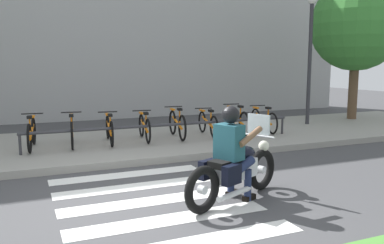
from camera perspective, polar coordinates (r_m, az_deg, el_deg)
ground_plane at (r=6.21m, az=-7.37°, el=-11.27°), size 48.00×48.00×0.00m
sidewalk at (r=10.27m, az=-13.96°, el=-3.20°), size 24.00×4.40×0.15m
crosswalk_stripe_0 at (r=4.87m, az=0.37°, el=-16.81°), size 2.80×0.40×0.01m
crosswalk_stripe_1 at (r=5.55m, az=-3.02°, el=-13.58°), size 2.80×0.40×0.01m
crosswalk_stripe_2 at (r=6.26m, az=-5.59°, el=-11.03°), size 2.80×0.40×0.01m
crosswalk_stripe_3 at (r=6.99m, az=-7.59°, el=-9.00°), size 2.80×0.40×0.01m
crosswalk_stripe_4 at (r=7.73m, az=-9.20°, el=-7.34°), size 2.80×0.40×0.01m
motorcycle at (r=6.17m, az=6.14°, el=-6.80°), size 2.02×1.03×1.27m
rider at (r=6.02m, az=5.74°, el=-3.52°), size 0.76×0.70×1.46m
bicycle_0 at (r=9.81m, az=-21.75°, el=-1.51°), size 0.48×1.66×0.78m
bicycle_1 at (r=9.86m, az=-16.62°, el=-1.23°), size 0.48×1.64×0.78m
bicycle_2 at (r=10.00m, az=-11.59°, el=-1.01°), size 0.48×1.67×0.74m
bicycle_3 at (r=10.21m, az=-6.74°, el=-0.71°), size 0.48×1.56×0.74m
bicycle_4 at (r=10.48m, az=-2.11°, el=-0.30°), size 0.48×1.67×0.80m
bicycle_5 at (r=10.83m, az=2.25°, el=-0.18°), size 0.48×1.59×0.72m
bicycle_6 at (r=11.23m, az=6.32°, el=0.22°), size 0.48×1.69×0.80m
bicycle_7 at (r=11.69m, az=10.09°, el=0.32°), size 0.48×1.65×0.73m
bike_rack at (r=9.81m, az=-3.36°, el=-0.51°), size 6.78×0.07×0.49m
street_lamp at (r=13.38m, az=16.38°, el=9.92°), size 0.28×0.28×4.18m
tree_near_rack at (r=15.25m, az=22.28°, el=12.54°), size 3.13×3.13×4.96m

